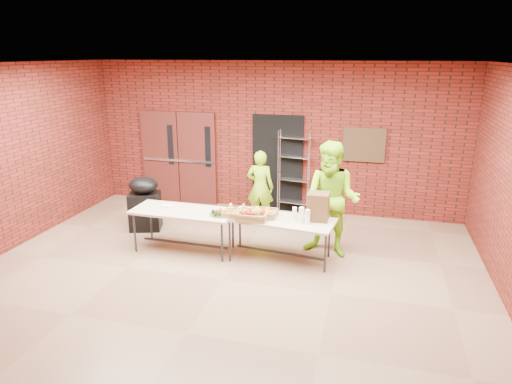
% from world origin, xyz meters
% --- Properties ---
extents(room, '(8.08, 7.08, 3.28)m').
position_xyz_m(room, '(0.00, 0.00, 1.60)').
color(room, '#846147').
rests_on(room, ground).
extents(double_doors, '(1.78, 0.12, 2.10)m').
position_xyz_m(double_doors, '(-2.20, 3.44, 1.05)').
color(double_doors, '#4A1615').
rests_on(double_doors, room).
extents(dark_doorway, '(1.10, 0.06, 2.10)m').
position_xyz_m(dark_doorway, '(0.10, 3.46, 1.05)').
color(dark_doorway, black).
rests_on(dark_doorway, room).
extents(bronze_plaque, '(0.85, 0.04, 0.70)m').
position_xyz_m(bronze_plaque, '(1.90, 3.45, 1.55)').
color(bronze_plaque, '#3E2818').
rests_on(bronze_plaque, room).
extents(wire_rack, '(0.69, 0.31, 1.80)m').
position_xyz_m(wire_rack, '(0.49, 3.32, 0.90)').
color(wire_rack, '#B6B6BD').
rests_on(wire_rack, room).
extents(table_left, '(1.82, 0.79, 0.74)m').
position_xyz_m(table_left, '(-1.02, 0.91, 0.68)').
color(table_left, tan).
rests_on(table_left, room).
extents(table_right, '(1.85, 0.96, 0.73)m').
position_xyz_m(table_right, '(0.69, 0.95, 0.67)').
color(table_right, tan).
rests_on(table_right, room).
extents(basket_bananas, '(0.41, 0.32, 0.13)m').
position_xyz_m(basket_bananas, '(-0.05, 0.86, 0.79)').
color(basket_bananas, olive).
rests_on(basket_bananas, table_right).
extents(basket_oranges, '(0.45, 0.35, 0.14)m').
position_xyz_m(basket_oranges, '(0.39, 0.98, 0.79)').
color(basket_oranges, olive).
rests_on(basket_oranges, table_right).
extents(basket_apples, '(0.49, 0.38, 0.15)m').
position_xyz_m(basket_apples, '(0.26, 0.81, 0.80)').
color(basket_apples, olive).
rests_on(basket_apples, table_right).
extents(muffin_tray, '(0.36, 0.36, 0.09)m').
position_xyz_m(muffin_tray, '(-0.32, 0.85, 0.78)').
color(muffin_tray, '#195516').
rests_on(muffin_tray, table_left).
extents(napkin_box, '(0.18, 0.12, 0.06)m').
position_xyz_m(napkin_box, '(-1.34, 0.93, 0.77)').
color(napkin_box, white).
rests_on(napkin_box, table_left).
extents(coffee_dispenser, '(0.35, 0.31, 0.46)m').
position_xyz_m(coffee_dispenser, '(1.29, 1.05, 0.96)').
color(coffee_dispenser, '#56351D').
rests_on(coffee_dispenser, table_right).
extents(cup_stack_front, '(0.09, 0.09, 0.26)m').
position_xyz_m(cup_stack_front, '(1.06, 0.86, 0.86)').
color(cup_stack_front, white).
rests_on(cup_stack_front, table_right).
extents(cup_stack_mid, '(0.08, 0.08, 0.24)m').
position_xyz_m(cup_stack_mid, '(1.16, 0.81, 0.85)').
color(cup_stack_mid, white).
rests_on(cup_stack_mid, table_right).
extents(cup_stack_back, '(0.07, 0.07, 0.22)m').
position_xyz_m(cup_stack_back, '(0.93, 0.94, 0.84)').
color(cup_stack_back, white).
rests_on(cup_stack_back, table_right).
extents(covered_grill, '(0.70, 0.64, 1.06)m').
position_xyz_m(covered_grill, '(-2.16, 1.65, 0.53)').
color(covered_grill, black).
rests_on(covered_grill, room).
extents(volunteer_woman, '(0.55, 0.37, 1.51)m').
position_xyz_m(volunteer_woman, '(-0.06, 2.58, 0.75)').
color(volunteer_woman, '#91D717').
rests_on(volunteer_woman, room).
extents(volunteer_man, '(1.10, 0.93, 1.97)m').
position_xyz_m(volunteer_man, '(1.48, 1.38, 0.99)').
color(volunteer_man, '#91D717').
rests_on(volunteer_man, room).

